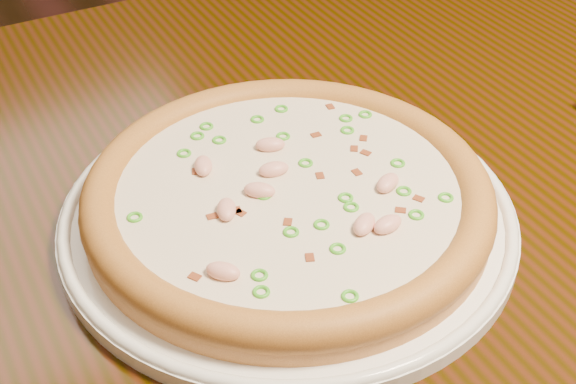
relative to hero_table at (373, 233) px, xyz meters
name	(u,v)px	position (x,y,z in m)	size (l,w,h in m)	color
hero_table	(373,233)	(0.00, 0.00, 0.00)	(1.20, 0.80, 0.75)	black
plate	(288,214)	(-0.12, -0.05, 0.11)	(0.35, 0.35, 0.02)	white
pizza	(288,195)	(-0.12, -0.05, 0.13)	(0.31, 0.31, 0.03)	tan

